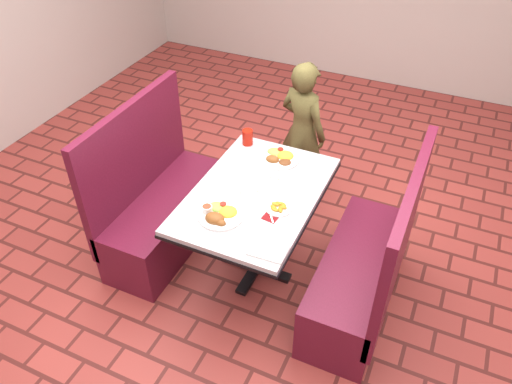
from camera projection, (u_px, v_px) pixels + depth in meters
room at (256, 18)px, 2.59m from camera, size 7.00×7.04×2.82m
dining_table at (256, 203)px, 3.38m from camera, size 0.81×1.21×0.75m
booth_bench_left at (162, 208)px, 3.84m from camera, size 0.47×1.20×1.17m
booth_bench_right at (365, 272)px, 3.32m from camera, size 0.47×1.20×1.17m
diner_person at (303, 132)px, 4.16m from camera, size 0.52×0.43×1.23m
near_dinner_plate at (220, 213)px, 3.11m from camera, size 0.29×0.29×0.09m
far_dinner_plate at (280, 156)px, 3.60m from camera, size 0.29×0.29×0.08m
plantain_plate at (279, 208)px, 3.18m from camera, size 0.17×0.17×0.03m
maroon_napkin at (271, 217)px, 3.12m from camera, size 0.10×0.10×0.00m
spoon_utensil at (271, 216)px, 3.12m from camera, size 0.09×0.12×0.00m
red_tumbler at (248, 137)px, 3.73m from camera, size 0.08×0.08×0.12m
paper_napkin at (268, 250)px, 2.89m from camera, size 0.22×0.17×0.01m
knife_utensil at (216, 223)px, 3.06m from camera, size 0.06×0.15×0.00m
fork_utensil at (211, 219)px, 3.09m from camera, size 0.06×0.14×0.00m
lettuce_shreds at (265, 188)px, 3.35m from camera, size 0.28×0.32×0.00m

